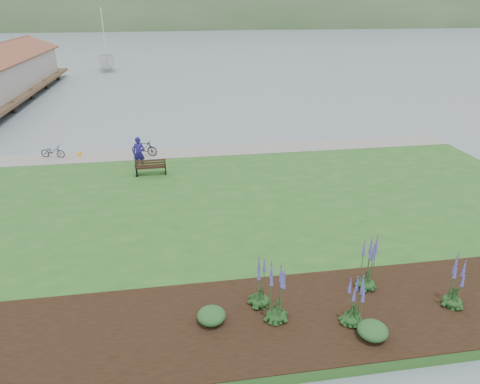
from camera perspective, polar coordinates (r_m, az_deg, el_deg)
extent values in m
plane|color=slate|center=(22.36, -3.37, -1.17)|extent=(600.00, 600.00, 0.00)
cube|color=#265A1F|center=(20.49, -2.82, -3.03)|extent=(34.00, 20.00, 0.40)
cube|color=gray|center=(28.60, -4.81, 5.44)|extent=(34.00, 2.20, 0.03)
cube|color=black|center=(14.62, 13.00, -15.26)|extent=(24.00, 4.40, 0.04)
cube|color=black|center=(25.02, -11.80, 3.33)|extent=(1.69, 0.63, 0.05)
cube|color=black|center=(24.62, -11.86, 3.75)|extent=(1.67, 0.21, 0.52)
cube|color=black|center=(25.14, -13.61, 2.67)|extent=(0.08, 0.58, 0.46)
cube|color=black|center=(25.09, -9.90, 2.96)|extent=(0.08, 0.58, 0.46)
imported|color=navy|center=(25.89, -13.36, 5.42)|extent=(0.90, 0.70, 2.24)
imported|color=black|center=(29.71, -23.71, 4.97)|extent=(0.91, 1.65, 0.82)
imported|color=black|center=(28.20, -12.65, 5.73)|extent=(1.04, 1.77, 1.02)
imported|color=silver|center=(69.02, -17.15, 15.20)|extent=(11.92, 12.08, 27.65)
cube|color=yellow|center=(29.43, -20.60, 4.75)|extent=(0.24, 0.29, 0.27)
ellipsoid|color=#153915|center=(14.18, 14.73, -15.99)|extent=(0.62, 0.62, 0.31)
cone|color=#4745A2|center=(13.62, 15.14, -12.99)|extent=(0.40, 0.40, 1.54)
ellipsoid|color=#153915|center=(15.76, 16.46, -11.64)|extent=(0.62, 0.62, 0.31)
cone|color=#4745A2|center=(15.12, 16.98, -8.00)|extent=(0.40, 0.40, 2.05)
ellipsoid|color=#153915|center=(15.98, 26.44, -12.88)|extent=(0.62, 0.62, 0.31)
cone|color=#4745A2|center=(15.48, 27.09, -10.07)|extent=(0.40, 0.40, 1.57)
ellipsoid|color=#153915|center=(14.43, 2.69, -14.26)|extent=(0.62, 0.62, 0.31)
cone|color=#4745A2|center=(13.78, 2.78, -10.73)|extent=(0.32, 0.32, 1.86)
ellipsoid|color=#153915|center=(13.92, 4.87, -16.01)|extent=(0.62, 0.62, 0.31)
cone|color=#4745A2|center=(13.21, 5.05, -12.19)|extent=(0.40, 0.40, 2.00)
ellipsoid|color=#1E4C21|center=(13.77, -3.84, -16.13)|extent=(0.89, 0.89, 0.45)
ellipsoid|color=#1E4C21|center=(13.81, 17.27, -17.22)|extent=(0.91, 0.91, 0.46)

